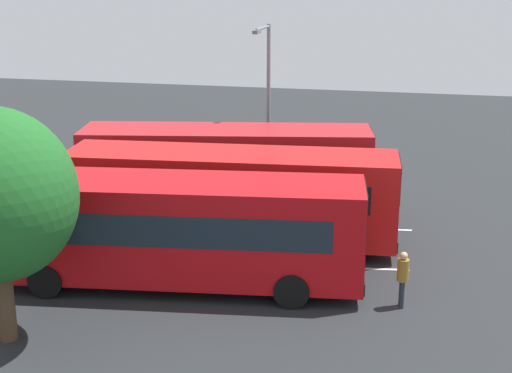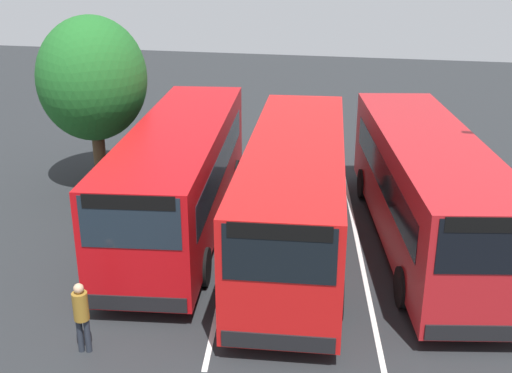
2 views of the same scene
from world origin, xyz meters
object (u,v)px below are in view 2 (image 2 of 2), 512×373
at_px(bus_center_right, 426,186).
at_px(depot_tree, 93,79).
at_px(pedestrian, 81,312).
at_px(bus_center_left, 295,191).
at_px(bus_far_left, 181,172).

xyz_separation_m(bus_center_right, depot_tree, (-2.72, -11.12, 2.02)).
relative_size(bus_center_right, pedestrian, 6.90).
bearing_deg(depot_tree, bus_center_left, 63.32).
distance_m(bus_far_left, bus_center_left, 3.63).
height_order(bus_far_left, bus_center_left, same).
distance_m(bus_center_right, pedestrian, 9.88).
height_order(bus_far_left, bus_center_right, same).
bearing_deg(bus_center_right, bus_center_left, -83.28).
relative_size(bus_center_left, pedestrian, 6.84).
height_order(bus_far_left, depot_tree, depot_tree).
bearing_deg(bus_far_left, bus_center_left, 70.55).
height_order(bus_center_right, pedestrian, bus_center_right).
bearing_deg(bus_center_right, bus_far_left, -97.95).
relative_size(bus_center_left, bus_center_right, 0.99).
relative_size(bus_center_right, depot_tree, 1.88).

